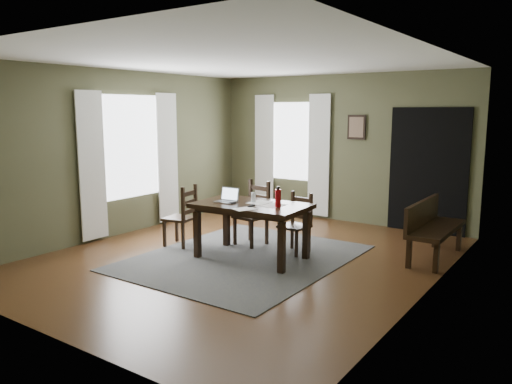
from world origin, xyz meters
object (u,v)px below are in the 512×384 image
Objects in this scene: laptop at (228,198)px; bench at (431,224)px; dining_table at (251,210)px; water_bottle at (278,198)px; chair_back_right at (296,224)px; chair_back_left at (253,214)px; chair_end at (182,217)px.

bench is at bearing 29.22° from laptop.
dining_table is 5.20× the size of laptop.
chair_back_right is at bearing 96.12° from water_bottle.
laptop reaches higher than dining_table.
water_bottle is at bearing 2.61° from laptop.
chair_back_left is 0.77m from chair_back_right.
chair_end reaches higher than chair_back_right.
chair_back_right is 3.16× the size of water_bottle.
chair_back_left reaches higher than chair_end.
dining_table is at bearing 179.88° from water_bottle.
chair_end is 3.61m from bench.
water_bottle reaches higher than laptop.
chair_back_left is 3.18× the size of laptop.
chair_back_left is 0.79m from laptop.
dining_table is 1.11× the size of bench.
dining_table is at bearing 125.10° from bench.
bench is (2.05, 1.44, -0.20)m from dining_table.
laptop is 0.79m from water_bottle.
chair_back_right reaches higher than bench.
chair_end is at bearing -150.38° from chair_back_right.
chair_back_right is (0.77, -0.01, -0.05)m from chair_back_left.
chair_back_left is (0.82, 0.70, 0.02)m from chair_end.
chair_end is 3.41× the size of water_bottle.
chair_end is 3.04× the size of laptop.
laptop is at bearing -170.76° from dining_table.
chair_back_left is at bearing 119.62° from dining_table.
laptop is at bearing -174.28° from water_bottle.
dining_table is at bearing -114.68° from chair_back_right.
chair_back_right is at bearing 6.05° from chair_back_left.
water_bottle is (1.66, 0.08, 0.45)m from chair_end.
laptop is 1.12× the size of water_bottle.
bench is 4.68× the size of laptop.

